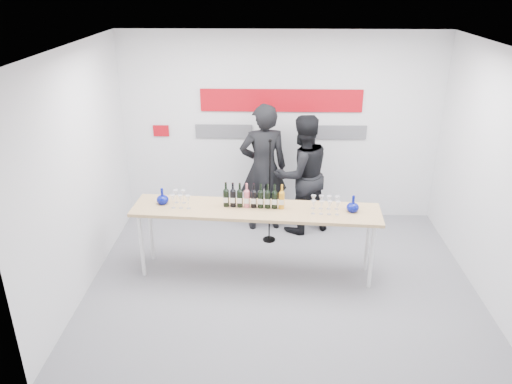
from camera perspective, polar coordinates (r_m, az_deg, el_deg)
ground at (r=6.76m, az=2.86°, el=-9.95°), size 5.00×5.00×0.00m
back_wall at (r=7.95m, az=2.84°, el=7.29°), size 5.00×0.04×3.00m
signage at (r=7.84m, az=2.47°, el=9.39°), size 3.38×0.02×0.79m
tasting_table at (r=6.46m, az=-0.03°, el=-2.49°), size 3.24×0.85×0.96m
wine_bottles at (r=6.40m, az=-0.26°, el=-0.41°), size 0.80×0.13×0.33m
decanter_left at (r=6.65m, az=-10.66°, el=-0.45°), size 0.16×0.16×0.21m
decanter_right at (r=6.43m, az=11.03°, el=-1.31°), size 0.16×0.16×0.21m
glasses_left at (r=6.54m, az=-8.65°, el=-0.86°), size 0.26×0.24×0.18m
glasses_right at (r=6.38m, az=7.92°, el=-1.47°), size 0.37×0.24×0.18m
presenter_left at (r=7.65m, az=0.85°, el=2.75°), size 0.81×0.61×2.01m
presenter_right at (r=7.63m, az=5.27°, el=1.99°), size 1.12×1.02×1.87m
mic_stand at (r=7.43m, az=1.54°, el=-2.19°), size 0.19×0.19×1.63m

